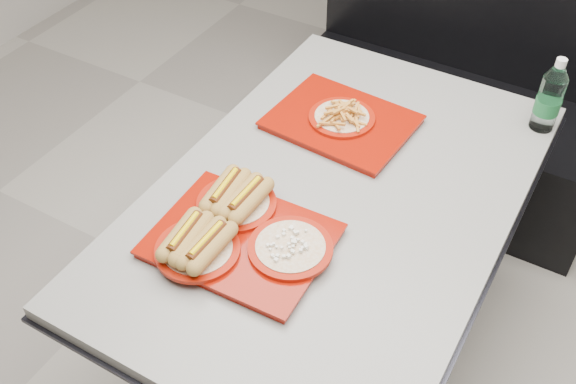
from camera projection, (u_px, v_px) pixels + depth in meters
The scene contains 6 objects.
ground at pixel (325, 349), 2.34m from camera, with size 6.00×6.00×0.00m, color #A19C91.
diner_table at pixel (333, 235), 1.94m from camera, with size 0.92×1.42×0.75m.
booth_bench at pixel (453, 95), 2.75m from camera, with size 1.30×0.57×1.35m.
tray_near at pixel (236, 231), 1.67m from camera, with size 0.45×0.39×0.09m.
tray_far at pixel (342, 119), 2.02m from camera, with size 0.43×0.35×0.08m.
water_bottle at pixel (550, 99), 1.96m from camera, with size 0.07×0.07×0.24m.
Camera 1 is at (0.55, -1.21, 2.01)m, focal length 42.00 mm.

